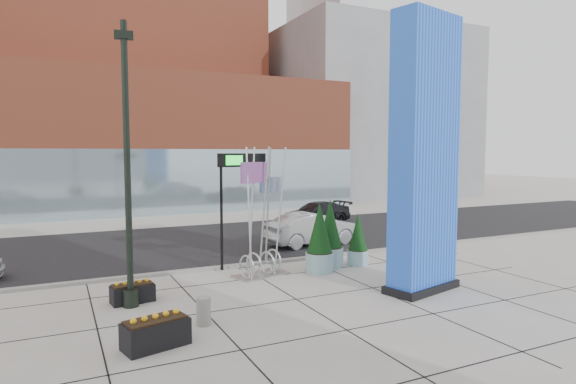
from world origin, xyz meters
name	(u,v)px	position (x,y,z in m)	size (l,w,h in m)	color
ground	(256,295)	(0.00, 0.00, 0.00)	(160.00, 160.00, 0.00)	#9E9991
street_asphalt	(184,244)	(0.00, 10.00, 0.01)	(80.00, 12.00, 0.02)	black
curb_edge	(219,268)	(0.00, 4.00, 0.06)	(80.00, 0.30, 0.12)	gray
tower_podium	(146,143)	(1.00, 27.00, 5.50)	(34.00, 10.00, 11.00)	#B04E33
tower_glass_front	(157,182)	(1.00, 22.20, 2.50)	(34.00, 0.60, 5.00)	#8CA5B2
building_grey_parking	(361,115)	(26.00, 32.00, 9.00)	(20.00, 18.00, 18.00)	slate
building_pale_office	(357,1)	(36.00, 48.00, 27.50)	(16.00, 16.00, 55.00)	#B2B7BC
blue_pylon	(424,160)	(5.36, -1.95, 4.50)	(3.01, 1.88, 9.31)	blue
lamp_post	(128,193)	(-3.91, 0.57, 3.52)	(0.56, 0.47, 8.61)	black
public_art_sculpture	(261,242)	(1.15, 2.31, 1.30)	(2.41, 1.68, 4.97)	#B9BCBE
concrete_bollard	(204,311)	(-2.33, -1.95, 0.39)	(0.40, 0.40, 0.78)	gray
overhead_street_sign	(240,170)	(0.86, 3.80, 4.04)	(2.21, 0.65, 4.70)	black
round_planter_east	(358,240)	(5.53, 2.19, 1.04)	(0.88, 0.88, 2.20)	#8FBCC1
round_planter_mid	(330,235)	(4.33, 2.49, 1.33)	(1.12, 1.12, 2.81)	#8FBCC1
round_planter_west	(320,239)	(3.44, 1.80, 1.31)	(1.11, 1.11, 2.77)	#8FBCC1
box_planter_north	(133,292)	(-3.80, 1.00, 0.33)	(1.37, 0.80, 0.71)	black
box_planter_south	(156,331)	(-3.80, -2.91, 0.39)	(1.69, 1.13, 0.85)	black
car_silver_mid	(313,229)	(5.94, 6.86, 0.83)	(1.75, 5.01, 1.65)	#9FA2A6
car_dark_east	(316,213)	(9.59, 13.14, 0.72)	(2.02, 4.97, 1.44)	black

